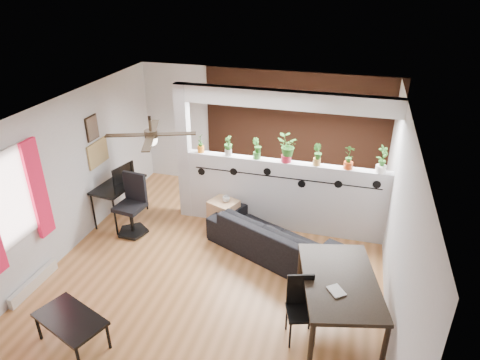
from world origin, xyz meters
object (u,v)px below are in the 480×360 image
object	(u,v)px
potted_plant_3	(287,148)
potted_plant_0	(200,142)
potted_plant_6	(383,158)
potted_plant_5	(349,156)
folding_chair	(301,302)
potted_plant_2	(257,148)
office_chair	(133,208)
coffee_table	(70,321)
sofa	(272,237)
cube_shelf	(224,215)
potted_plant_4	(317,154)
dining_table	(340,285)
cup	(226,199)
ceiling_fan	(151,136)
computer_desk	(119,187)
potted_plant_1	(228,145)

from	to	relation	value
potted_plant_3	potted_plant_0	bearing A→B (deg)	180.00
potted_plant_3	potted_plant_6	size ratio (longest dim) A/B	1.03
potted_plant_5	folding_chair	world-z (taller)	potted_plant_5
potted_plant_3	potted_plant_2	bearing A→B (deg)	180.00
folding_chair	office_chair	bearing A→B (deg)	153.59
coffee_table	sofa	bearing A→B (deg)	52.09
cube_shelf	potted_plant_0	bearing A→B (deg)	168.44
potted_plant_3	sofa	world-z (taller)	potted_plant_3
potted_plant_4	dining_table	distance (m)	2.51
potted_plant_2	potted_plant_6	world-z (taller)	potted_plant_6
cube_shelf	office_chair	distance (m)	1.65
potted_plant_6	office_chair	distance (m)	4.41
potted_plant_2	potted_plant_6	bearing A→B (deg)	0.00
cup	office_chair	world-z (taller)	office_chair
potted_plant_0	potted_plant_4	xyz separation A→B (m)	(2.11, 0.00, 0.01)
sofa	cube_shelf	bearing A→B (deg)	-2.45
sofa	potted_plant_3	bearing A→B (deg)	-69.28
potted_plant_4	cube_shelf	bearing A→B (deg)	-167.85
ceiling_fan	potted_plant_6	bearing A→B (deg)	29.51
computer_desk	potted_plant_0	bearing A→B (deg)	20.30
ceiling_fan	potted_plant_0	bearing A→B (deg)	89.36
dining_table	potted_plant_3	bearing A→B (deg)	116.30
cup	office_chair	size ratio (longest dim) A/B	0.12
office_chair	coffee_table	distance (m)	2.63
sofa	office_chair	xyz separation A→B (m)	(-2.55, -0.05, 0.18)
potted_plant_6	folding_chair	size ratio (longest dim) A/B	0.52
cube_shelf	cup	bearing A→B (deg)	21.27
potted_plant_2	dining_table	bearing A→B (deg)	-54.10
cube_shelf	coffee_table	world-z (taller)	cube_shelf
ceiling_fan	potted_plant_1	distance (m)	2.03
dining_table	office_chair	bearing A→B (deg)	159.37
potted_plant_4	cube_shelf	distance (m)	2.05
cube_shelf	potted_plant_4	bearing A→B (deg)	33.42
ceiling_fan	potted_plant_5	bearing A→B (deg)	34.15
dining_table	potted_plant_0	bearing A→B (deg)	139.79
potted_plant_2	sofa	distance (m)	1.57
potted_plant_2	cube_shelf	size ratio (longest dim) A/B	0.65
ceiling_fan	office_chair	bearing A→B (deg)	137.64
potted_plant_6	dining_table	size ratio (longest dim) A/B	0.28
potted_plant_2	office_chair	world-z (taller)	potted_plant_2
potted_plant_0	sofa	bearing A→B (deg)	-28.71
potted_plant_2	dining_table	xyz separation A→B (m)	(1.66, -2.29, -0.81)
folding_chair	potted_plant_4	bearing A→B (deg)	93.40
potted_plant_4	cup	distance (m)	1.82
ceiling_fan	potted_plant_6	xyz separation A→B (m)	(3.18, 1.80, -0.72)
ceiling_fan	potted_plant_1	xyz separation A→B (m)	(0.55, 1.80, -0.77)
ceiling_fan	potted_plant_4	distance (m)	2.89
potted_plant_6	cup	world-z (taller)	potted_plant_6
potted_plant_2	potted_plant_5	xyz separation A→B (m)	(1.58, 0.00, 0.02)
potted_plant_1	coffee_table	world-z (taller)	potted_plant_1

